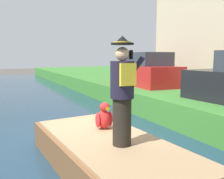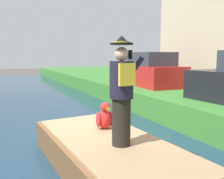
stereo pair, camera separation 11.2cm
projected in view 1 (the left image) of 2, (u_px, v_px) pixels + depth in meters
ground_plane at (87, 152)px, 5.73m from camera, size 80.00×80.00×0.00m
canal_water at (87, 150)px, 5.73m from camera, size 5.43×48.00×0.10m
boat at (111, 156)px, 4.54m from camera, size 2.08×4.31×0.61m
person_pirate at (122, 92)px, 4.12m from camera, size 0.61×0.42×1.85m
parrot_plush at (104, 117)px, 5.15m from camera, size 0.36×0.35×0.57m
parked_car_red at (145, 71)px, 11.50m from camera, size 2.01×4.12×1.50m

